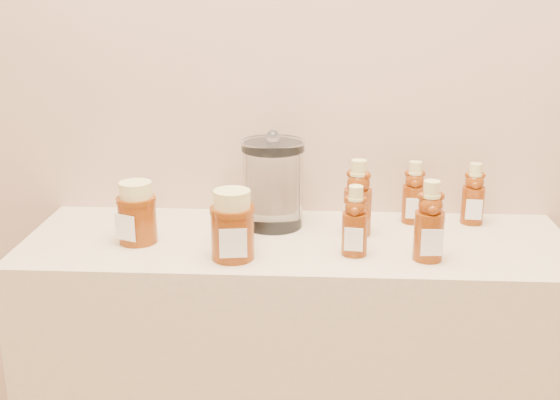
# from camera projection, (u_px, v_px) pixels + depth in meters

# --- Properties ---
(wall_back) EXTENTS (3.50, 0.02, 2.70)m
(wall_back) POSITION_uv_depth(u_px,v_px,m) (301.00, 23.00, 1.60)
(wall_back) COLOR tan
(wall_back) RESTS_ON ground
(bear_bottle_back_left) EXTENTS (0.09, 0.09, 0.19)m
(bear_bottle_back_left) POSITION_uv_depth(u_px,v_px,m) (358.00, 193.00, 1.55)
(bear_bottle_back_left) COLOR #612507
(bear_bottle_back_left) RESTS_ON display_table
(bear_bottle_back_mid) EXTENTS (0.06, 0.06, 0.17)m
(bear_bottle_back_mid) POSITION_uv_depth(u_px,v_px,m) (414.00, 188.00, 1.63)
(bear_bottle_back_mid) COLOR #612507
(bear_bottle_back_mid) RESTS_ON display_table
(bear_bottle_back_right) EXTENTS (0.06, 0.06, 0.16)m
(bear_bottle_back_right) POSITION_uv_depth(u_px,v_px,m) (474.00, 190.00, 1.62)
(bear_bottle_back_right) COLOR #612507
(bear_bottle_back_right) RESTS_ON display_table
(bear_bottle_front_left) EXTENTS (0.06, 0.06, 0.17)m
(bear_bottle_front_left) POSITION_uv_depth(u_px,v_px,m) (355.00, 216.00, 1.44)
(bear_bottle_front_left) COLOR #612507
(bear_bottle_front_left) RESTS_ON display_table
(bear_bottle_front_right) EXTENTS (0.07, 0.07, 0.19)m
(bear_bottle_front_right) POSITION_uv_depth(u_px,v_px,m) (430.00, 216.00, 1.41)
(bear_bottle_front_right) COLOR #612507
(bear_bottle_front_right) RESTS_ON display_table
(honey_jar_left) EXTENTS (0.11, 0.11, 0.14)m
(honey_jar_left) POSITION_uv_depth(u_px,v_px,m) (137.00, 212.00, 1.51)
(honey_jar_left) COLOR #612507
(honey_jar_left) RESTS_ON display_table
(honey_jar_back) EXTENTS (0.10, 0.10, 0.12)m
(honey_jar_back) POSITION_uv_depth(u_px,v_px,m) (237.00, 217.00, 1.51)
(honey_jar_back) COLOR #612507
(honey_jar_back) RESTS_ON display_table
(honey_jar_front) EXTENTS (0.10, 0.10, 0.15)m
(honey_jar_front) POSITION_uv_depth(u_px,v_px,m) (232.00, 225.00, 1.42)
(honey_jar_front) COLOR #612507
(honey_jar_front) RESTS_ON display_table
(glass_canister) EXTENTS (0.16, 0.16, 0.22)m
(glass_canister) POSITION_uv_depth(u_px,v_px,m) (273.00, 180.00, 1.60)
(glass_canister) COLOR white
(glass_canister) RESTS_ON display_table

